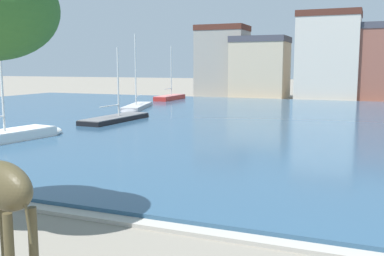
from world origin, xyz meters
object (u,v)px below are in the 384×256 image
(giraffe_statue, at_px, (0,189))
(sailboat_black, at_px, (120,119))
(sailboat_white, at_px, (8,137))
(sailboat_grey, at_px, (136,108))
(sailboat_red, at_px, (172,98))

(giraffe_statue, height_order, sailboat_black, sailboat_black)
(giraffe_statue, distance_m, sailboat_white, 18.93)
(sailboat_grey, height_order, sailboat_white, sailboat_grey)
(giraffe_statue, distance_m, sailboat_red, 48.83)
(sailboat_white, bearing_deg, sailboat_red, 98.02)
(sailboat_white, bearing_deg, sailboat_black, 85.65)
(giraffe_statue, distance_m, sailboat_black, 27.24)
(sailboat_grey, xyz_separation_m, sailboat_white, (2.53, -19.17, 0.09))
(sailboat_red, bearing_deg, sailboat_black, -75.95)
(giraffe_statue, height_order, sailboat_grey, sailboat_grey)
(giraffe_statue, bearing_deg, sailboat_red, 111.21)
(giraffe_statue, distance_m, sailboat_grey, 36.28)
(sailboat_grey, relative_size, sailboat_black, 1.08)
(sailboat_red, relative_size, sailboat_black, 0.88)
(sailboat_white, relative_size, sailboat_black, 1.02)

